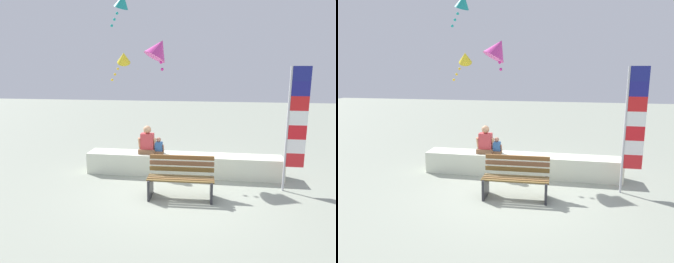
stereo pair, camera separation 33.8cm
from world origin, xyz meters
TOP-DOWN VIEW (x-y plane):
  - ground_plane at (0.00, 0.00)m, footprint 40.00×40.00m
  - seawall_ledge at (0.00, 1.16)m, footprint 5.11×0.63m
  - park_bench at (0.10, -0.30)m, footprint 1.46×0.65m
  - person_adult at (-0.95, 1.15)m, footprint 0.49×0.36m
  - person_child at (-0.64, 1.15)m, footprint 0.29×0.21m
  - flag_banner at (2.54, 0.39)m, footprint 0.44×0.05m
  - kite_teal at (-1.96, 2.62)m, footprint 0.70×0.70m
  - kite_magenta at (-0.74, 1.76)m, footprint 1.00×0.93m
  - kite_yellow at (-2.20, 3.43)m, footprint 0.71×0.67m

SIDE VIEW (x-z plane):
  - ground_plane at x=0.00m, z-range 0.00..0.00m
  - seawall_ledge at x=0.00m, z-range 0.00..0.56m
  - park_bench at x=0.10m, z-range -0.03..0.85m
  - person_child at x=-0.64m, z-range 0.51..0.95m
  - person_adult at x=-0.95m, z-range 0.48..1.22m
  - flag_banner at x=2.54m, z-range 0.19..3.02m
  - kite_yellow at x=-2.20m, z-range 2.60..3.64m
  - kite_magenta at x=-0.74m, z-range 2.82..3.77m
  - kite_teal at x=-1.96m, z-range 4.19..5.20m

